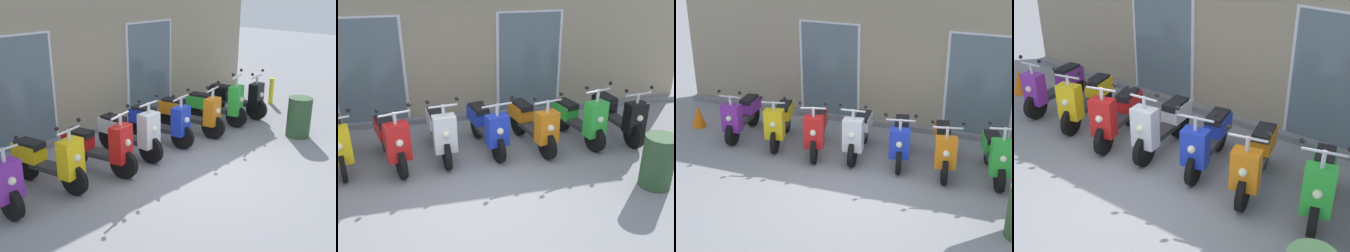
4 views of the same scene
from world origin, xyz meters
TOP-DOWN VIEW (x-y plane):
  - ground_plane at (0.00, 0.00)m, footprint 40.00×40.00m
  - storefront_facade at (-0.00, 3.11)m, footprint 11.00×0.50m
  - scooter_purple at (-3.13, 1.32)m, footprint 0.53×1.56m
  - scooter_yellow at (-2.17, 1.26)m, footprint 0.69×1.56m
  - scooter_red at (-1.27, 1.13)m, footprint 0.75×1.54m
  - scooter_white at (-0.42, 1.28)m, footprint 0.54×1.60m
  - scooter_blue at (0.44, 1.33)m, footprint 0.69×1.56m
  - scooter_orange at (1.29, 1.25)m, footprint 0.72×1.61m
  - scooter_green at (2.25, 1.26)m, footprint 0.75×1.52m
  - traffic_cone at (-4.33, 1.38)m, footprint 0.32×0.32m

SIDE VIEW (x-z plane):
  - ground_plane at x=0.00m, z-range 0.00..0.00m
  - traffic_cone at x=-4.33m, z-range 0.00..0.52m
  - scooter_purple at x=-3.13m, z-range -0.13..1.07m
  - scooter_green at x=2.25m, z-range -0.19..1.13m
  - scooter_blue at x=0.44m, z-range -0.12..1.08m
  - scooter_orange at x=1.29m, z-range -0.13..1.09m
  - scooter_red at x=-1.27m, z-range -0.14..1.12m
  - scooter_yellow at x=-2.17m, z-range -0.11..1.10m
  - scooter_white at x=-0.42m, z-range -0.14..1.13m
  - storefront_facade at x=0.00m, z-range -0.06..3.46m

